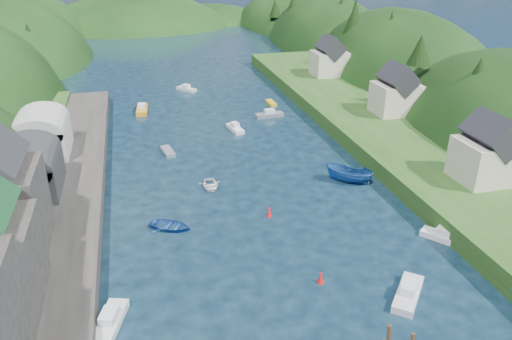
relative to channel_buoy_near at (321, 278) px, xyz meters
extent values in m
plane|color=black|center=(-1.83, 39.17, -0.48)|extent=(600.00, 600.00, 0.00)
ellipsoid|color=black|center=(-46.83, 107.17, -8.91)|extent=(44.00, 75.56, 48.19)
ellipsoid|color=black|center=(-46.83, 149.17, -7.30)|extent=(44.00, 75.56, 39.00)
ellipsoid|color=black|center=(43.17, 64.17, -8.88)|extent=(36.00, 75.56, 48.00)
ellipsoid|color=black|center=(43.17, 107.17, -8.26)|extent=(36.00, 75.56, 44.49)
ellipsoid|color=black|center=(43.17, 149.17, -6.78)|extent=(36.00, 75.56, 36.00)
ellipsoid|color=black|center=(-11.83, 159.17, -10.48)|extent=(80.00, 60.00, 44.00)
ellipsoid|color=black|center=(16.17, 169.17, -12.48)|extent=(70.00, 56.00, 36.00)
cone|color=black|center=(-38.90, 73.89, 7.93)|extent=(5.28, 5.28, 5.14)
cone|color=black|center=(-36.88, 90.10, 8.50)|extent=(4.07, 4.07, 5.97)
cone|color=black|center=(-43.47, 108.94, 10.02)|extent=(4.56, 4.56, 9.58)
cone|color=black|center=(-45.89, 112.47, 7.86)|extent=(4.75, 4.75, 6.01)
cone|color=black|center=(-42.28, 128.05, 8.41)|extent=(4.27, 4.27, 7.07)
cone|color=black|center=(34.24, 26.91, 9.58)|extent=(5.29, 5.29, 6.86)
cone|color=black|center=(32.63, 40.45, 11.56)|extent=(4.07, 4.07, 5.10)
cone|color=black|center=(38.09, 48.76, 7.34)|extent=(3.40, 3.40, 5.10)
cone|color=black|center=(37.78, 60.56, 10.96)|extent=(4.94, 4.94, 8.81)
cone|color=black|center=(34.35, 71.10, 12.00)|extent=(5.25, 5.25, 6.86)
cone|color=black|center=(39.35, 81.58, 12.06)|extent=(3.36, 3.36, 8.16)
cone|color=black|center=(41.81, 95.92, 10.74)|extent=(4.57, 4.57, 8.12)
cone|color=black|center=(38.47, 107.21, 8.44)|extent=(3.59, 3.59, 5.95)
cone|color=black|center=(35.23, 117.26, 10.87)|extent=(4.14, 4.14, 5.52)
cone|color=black|center=(33.05, 129.61, 8.08)|extent=(3.83, 3.83, 5.81)
cube|color=#2D2B28|center=(-25.83, 9.17, 0.52)|extent=(12.00, 110.00, 2.00)
cube|color=#2D2B28|center=(-27.83, 10.17, 5.52)|extent=(7.00, 8.00, 8.00)
cube|color=#2D2D30|center=(-27.83, 22.17, 3.52)|extent=(7.00, 9.00, 4.00)
cylinder|color=#2D2D30|center=(-27.83, 22.17, 5.52)|extent=(7.00, 9.00, 7.00)
cube|color=#B2B2A8|center=(-27.83, 34.17, 3.52)|extent=(7.00, 9.00, 4.00)
cylinder|color=#B2B2A8|center=(-27.83, 34.17, 5.52)|extent=(7.00, 9.00, 7.00)
cube|color=#234719|center=(23.17, 29.17, 0.72)|extent=(16.00, 120.00, 2.40)
cube|color=beige|center=(25.17, 11.17, 4.42)|extent=(7.00, 6.00, 5.00)
cube|color=black|center=(25.17, 11.17, 7.76)|extent=(5.15, 6.24, 5.15)
cube|color=beige|center=(27.17, 37.17, 4.42)|extent=(7.00, 6.00, 5.00)
cube|color=black|center=(27.17, 37.17, 7.76)|extent=(5.15, 6.24, 5.15)
cube|color=beige|center=(26.17, 64.17, 4.42)|extent=(7.00, 6.00, 5.00)
cube|color=black|center=(26.17, 64.17, 7.76)|extent=(5.15, 6.24, 5.15)
cone|color=red|center=(0.00, 0.00, -0.03)|extent=(0.70, 0.70, 0.90)
sphere|color=red|center=(0.00, 0.00, 0.47)|extent=(0.30, 0.30, 0.30)
cone|color=red|center=(-1.32, 12.99, -0.03)|extent=(0.70, 0.70, 0.90)
sphere|color=red|center=(-1.32, 12.99, 0.47)|extent=(0.30, 0.30, 0.30)
imported|color=navy|center=(11.01, 18.85, 0.57)|extent=(6.38, 5.63, 2.41)
cube|color=silver|center=(-18.83, -1.19, -0.15)|extent=(3.25, 5.56, 0.74)
cube|color=silver|center=(-18.83, -1.19, 0.61)|extent=(1.72, 2.13, 0.70)
cube|color=silver|center=(0.77, 41.72, -0.19)|extent=(2.34, 4.82, 0.65)
cube|color=silver|center=(0.77, 41.72, 0.52)|extent=(1.34, 1.78, 0.70)
cube|color=orange|center=(-13.81, 55.58, -0.11)|extent=(2.41, 5.93, 0.81)
cube|color=silver|center=(-13.81, 55.58, 0.68)|extent=(1.51, 2.14, 0.70)
imported|color=navy|center=(-12.57, 12.97, -0.14)|extent=(5.81, 5.34, 0.98)
cube|color=silver|center=(-4.16, 67.84, -0.19)|extent=(4.14, 4.56, 0.65)
cube|color=silver|center=(-4.16, 67.84, 0.52)|extent=(1.86, 1.94, 0.70)
imported|color=silver|center=(-6.65, 21.80, -0.21)|extent=(3.01, 4.13, 0.84)
cube|color=silver|center=(6.74, -3.89, -0.13)|extent=(4.96, 5.37, 0.77)
cube|color=silver|center=(6.74, -3.89, 0.64)|extent=(2.22, 2.29, 0.70)
cube|color=silver|center=(15.17, 3.59, -0.18)|extent=(4.13, 4.66, 0.66)
cube|color=silver|center=(15.17, 3.59, 0.53)|extent=(1.87, 1.97, 0.70)
cube|color=slate|center=(-10.96, 34.60, -0.22)|extent=(2.02, 4.29, 0.58)
cube|color=gold|center=(10.55, 54.30, -0.24)|extent=(1.42, 3.88, 0.54)
cube|color=slate|center=(8.22, 47.11, -0.16)|extent=(5.15, 2.03, 0.71)
cube|color=silver|center=(8.22, 47.11, 0.58)|extent=(1.84, 1.29, 0.70)
camera|label=1|loc=(-14.99, -34.93, 28.34)|focal=35.00mm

